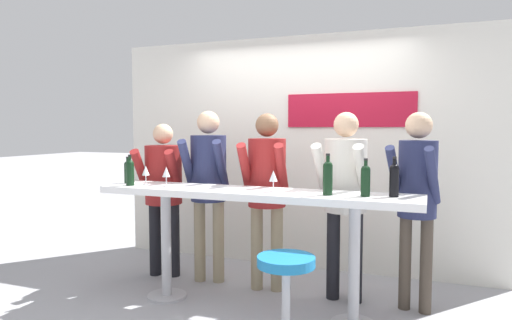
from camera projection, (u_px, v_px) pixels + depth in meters
The scene contains 17 objects.
ground_plane at pixel (253, 310), 3.92m from camera, with size 40.00×40.00×0.00m, color #9E9EA3.
back_wall at pixel (299, 152), 5.13m from camera, with size 4.36×0.12×2.58m.
tasting_table at pixel (253, 209), 3.86m from camera, with size 2.76×0.51×1.04m.
bar_stool at pixel (286, 288), 3.18m from camera, with size 0.43×0.43×0.68m.
person_far_left at pixel (163, 183), 4.78m from camera, with size 0.51×0.59×1.61m.
person_left at pixel (208, 177), 4.58m from camera, with size 0.49×0.60×1.73m.
person_center_left at pixel (267, 181), 4.34m from camera, with size 0.47×0.58×1.70m.
person_center at pixel (345, 185), 4.07m from camera, with size 0.47×0.57×1.71m.
person_center_right at pixel (417, 187), 3.83m from camera, with size 0.44×0.56×1.70m.
wine_bottle_0 at pixel (394, 178), 3.46m from camera, with size 0.07×0.07×0.31m.
wine_bottle_1 at pixel (128, 171), 4.32m from camera, with size 0.07×0.07×0.25m.
wine_bottle_2 at pixel (366, 179), 3.48m from camera, with size 0.07×0.07×0.29m.
wine_bottle_3 at pixel (328, 176), 3.56m from camera, with size 0.08×0.08×0.33m.
wine_bottle_4 at pixel (130, 171), 4.15m from camera, with size 0.07×0.07×0.28m.
wine_glass_0 at pixel (166, 173), 4.08m from camera, with size 0.07×0.07×0.18m.
wine_glass_1 at pixel (273, 177), 3.73m from camera, with size 0.07×0.07×0.18m.
wine_glass_2 at pixel (146, 171), 4.21m from camera, with size 0.07×0.07×0.18m.
Camera 1 is at (1.40, -3.56, 1.57)m, focal length 32.00 mm.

